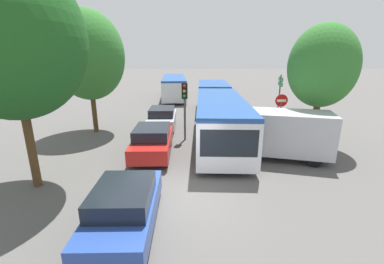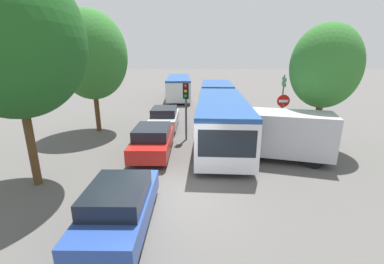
{
  "view_description": "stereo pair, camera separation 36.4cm",
  "coord_description": "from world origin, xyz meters",
  "px_view_note": "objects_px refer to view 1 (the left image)",
  "views": [
    {
      "loc": [
        0.07,
        -8.08,
        4.83
      ],
      "look_at": [
        0.2,
        4.25,
        1.2
      ],
      "focal_mm": 24.0,
      "sensor_mm": 36.0,
      "label": 1
    },
    {
      "loc": [
        0.43,
        -8.08,
        4.83
      ],
      "look_at": [
        0.2,
        4.25,
        1.2
      ],
      "focal_mm": 24.0,
      "sensor_mm": 36.0,
      "label": 2
    }
  ],
  "objects_px": {
    "direction_sign_post": "(280,90)",
    "tree_left_near": "(11,38)",
    "white_van": "(281,133)",
    "queued_car_red": "(153,140)",
    "tree_left_mid": "(90,58)",
    "traffic_light": "(185,99)",
    "articulated_bus": "(216,106)",
    "queued_car_silver": "(162,118)",
    "no_entry_sign": "(280,111)",
    "tree_right_near": "(322,66)",
    "queued_car_blue": "(125,207)",
    "city_bus_rear": "(174,86)"
  },
  "relations": [
    {
      "from": "direction_sign_post",
      "to": "tree_left_near",
      "type": "bearing_deg",
      "value": 45.78
    },
    {
      "from": "white_van",
      "to": "queued_car_red",
      "type": "bearing_deg",
      "value": 10.54
    },
    {
      "from": "tree_left_mid",
      "to": "traffic_light",
      "type": "bearing_deg",
      "value": -18.07
    },
    {
      "from": "articulated_bus",
      "to": "queued_car_red",
      "type": "xyz_separation_m",
      "value": [
        -3.79,
        -5.67,
        -0.73
      ]
    },
    {
      "from": "queued_car_silver",
      "to": "no_entry_sign",
      "type": "height_order",
      "value": "no_entry_sign"
    },
    {
      "from": "tree_right_near",
      "to": "tree_left_near",
      "type": "bearing_deg",
      "value": -160.26
    },
    {
      "from": "queued_car_blue",
      "to": "tree_left_mid",
      "type": "xyz_separation_m",
      "value": [
        -4.33,
        10.25,
        4.05
      ]
    },
    {
      "from": "city_bus_rear",
      "to": "queued_car_silver",
      "type": "distance_m",
      "value": 14.13
    },
    {
      "from": "city_bus_rear",
      "to": "no_entry_sign",
      "type": "relative_size",
      "value": 4.16
    },
    {
      "from": "queued_car_blue",
      "to": "no_entry_sign",
      "type": "relative_size",
      "value": 1.43
    },
    {
      "from": "white_van",
      "to": "tree_right_near",
      "type": "relative_size",
      "value": 0.82
    },
    {
      "from": "articulated_bus",
      "to": "direction_sign_post",
      "type": "bearing_deg",
      "value": 98.39
    },
    {
      "from": "traffic_light",
      "to": "tree_left_mid",
      "type": "height_order",
      "value": "tree_left_mid"
    },
    {
      "from": "articulated_bus",
      "to": "direction_sign_post",
      "type": "height_order",
      "value": "direction_sign_post"
    },
    {
      "from": "queued_car_blue",
      "to": "white_van",
      "type": "relative_size",
      "value": 0.76
    },
    {
      "from": "traffic_light",
      "to": "tree_left_near",
      "type": "bearing_deg",
      "value": -39.21
    },
    {
      "from": "articulated_bus",
      "to": "no_entry_sign",
      "type": "bearing_deg",
      "value": 42.88
    },
    {
      "from": "articulated_bus",
      "to": "city_bus_rear",
      "type": "distance_m",
      "value": 14.06
    },
    {
      "from": "traffic_light",
      "to": "direction_sign_post",
      "type": "bearing_deg",
      "value": 124.4
    },
    {
      "from": "tree_right_near",
      "to": "articulated_bus",
      "type": "bearing_deg",
      "value": 138.99
    },
    {
      "from": "direction_sign_post",
      "to": "tree_right_near",
      "type": "bearing_deg",
      "value": 103.46
    },
    {
      "from": "traffic_light",
      "to": "no_entry_sign",
      "type": "height_order",
      "value": "traffic_light"
    },
    {
      "from": "tree_left_near",
      "to": "tree_right_near",
      "type": "height_order",
      "value": "tree_left_near"
    },
    {
      "from": "articulated_bus",
      "to": "white_van",
      "type": "xyz_separation_m",
      "value": [
        2.54,
        -6.09,
        -0.24
      ]
    },
    {
      "from": "queued_car_blue",
      "to": "tree_right_near",
      "type": "relative_size",
      "value": 0.62
    },
    {
      "from": "city_bus_rear",
      "to": "queued_car_silver",
      "type": "height_order",
      "value": "city_bus_rear"
    },
    {
      "from": "no_entry_sign",
      "to": "queued_car_red",
      "type": "bearing_deg",
      "value": -75.15
    },
    {
      "from": "queued_car_blue",
      "to": "queued_car_red",
      "type": "xyz_separation_m",
      "value": [
        -0.01,
        5.92,
        0.04
      ]
    },
    {
      "from": "queued_car_red",
      "to": "white_van",
      "type": "relative_size",
      "value": 0.81
    },
    {
      "from": "queued_car_blue",
      "to": "traffic_light",
      "type": "bearing_deg",
      "value": -11.27
    },
    {
      "from": "traffic_light",
      "to": "direction_sign_post",
      "type": "relative_size",
      "value": 0.94
    },
    {
      "from": "queued_car_red",
      "to": "direction_sign_post",
      "type": "relative_size",
      "value": 1.19
    },
    {
      "from": "city_bus_rear",
      "to": "tree_left_near",
      "type": "xyz_separation_m",
      "value": [
        -4.05,
        -22.49,
        3.97
      ]
    },
    {
      "from": "queued_car_red",
      "to": "queued_car_silver",
      "type": "xyz_separation_m",
      "value": [
        -0.03,
        5.1,
        -0.02
      ]
    },
    {
      "from": "articulated_bus",
      "to": "queued_car_blue",
      "type": "height_order",
      "value": "articulated_bus"
    },
    {
      "from": "tree_right_near",
      "to": "queued_car_red",
      "type": "bearing_deg",
      "value": -171.45
    },
    {
      "from": "articulated_bus",
      "to": "white_van",
      "type": "relative_size",
      "value": 3.26
    },
    {
      "from": "city_bus_rear",
      "to": "direction_sign_post",
      "type": "height_order",
      "value": "direction_sign_post"
    },
    {
      "from": "white_van",
      "to": "no_entry_sign",
      "type": "relative_size",
      "value": 1.89
    },
    {
      "from": "tree_left_near",
      "to": "articulated_bus",
      "type": "bearing_deg",
      "value": 48.83
    },
    {
      "from": "queued_car_blue",
      "to": "queued_car_red",
      "type": "relative_size",
      "value": 0.94
    },
    {
      "from": "city_bus_rear",
      "to": "white_van",
      "type": "relative_size",
      "value": 2.2
    },
    {
      "from": "no_entry_sign",
      "to": "tree_left_mid",
      "type": "relative_size",
      "value": 0.37
    },
    {
      "from": "no_entry_sign",
      "to": "direction_sign_post",
      "type": "relative_size",
      "value": 0.78
    },
    {
      "from": "traffic_light",
      "to": "direction_sign_post",
      "type": "distance_m",
      "value": 7.75
    },
    {
      "from": "queued_car_red",
      "to": "tree_right_near",
      "type": "xyz_separation_m",
      "value": [
        8.8,
        1.32,
        3.59
      ]
    },
    {
      "from": "tree_left_near",
      "to": "no_entry_sign",
      "type": "bearing_deg",
      "value": 24.94
    },
    {
      "from": "no_entry_sign",
      "to": "tree_right_near",
      "type": "distance_m",
      "value": 3.08
    },
    {
      "from": "direction_sign_post",
      "to": "tree_left_near",
      "type": "relative_size",
      "value": 0.44
    },
    {
      "from": "queued_car_red",
      "to": "no_entry_sign",
      "type": "bearing_deg",
      "value": -75.66
    }
  ]
}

